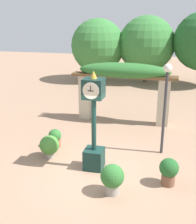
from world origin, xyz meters
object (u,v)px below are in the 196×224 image
potted_plant_near_right (112,178)px  potted_plant_far_right (49,145)px  pedestal_clock (94,125)px  potted_plant_far_left (169,170)px  lamp_post (166,94)px  potted_plant_near_left (55,138)px

potted_plant_near_right → potted_plant_far_right: bearing=149.2°
pedestal_clock → potted_plant_far_left: size_ratio=3.84×
pedestal_clock → potted_plant_near_right: pedestal_clock is taller
potted_plant_near_right → lamp_post: lamp_post is taller
potted_plant_near_left → potted_plant_far_left: potted_plant_far_left is taller
pedestal_clock → potted_plant_far_right: (-1.68, 0.30, -1.04)m
pedestal_clock → potted_plant_near_right: size_ratio=3.67×
potted_plant_near_right → lamp_post: (1.20, 2.88, 1.70)m
potted_plant_far_left → potted_plant_near_right: bearing=-150.5°
potted_plant_near_right → potted_plant_far_right: potted_plant_near_right is taller
potted_plant_near_right → pedestal_clock: bearing=125.2°
potted_plant_far_left → lamp_post: size_ratio=0.26×
potted_plant_far_right → lamp_post: lamp_post is taller
potted_plant_near_right → potted_plant_far_left: size_ratio=1.05×
potted_plant_near_left → lamp_post: (3.90, 0.51, 1.82)m
potted_plant_near_right → potted_plant_far_left: potted_plant_near_right is taller
lamp_post → potted_plant_near_left: bearing=-172.5°
potted_plant_near_right → lamp_post: size_ratio=0.27×
potted_plant_near_left → pedestal_clock: bearing=-32.1°
potted_plant_far_left → potted_plant_near_left: bearing=159.8°
potted_plant_near_left → potted_plant_far_right: (0.17, -0.86, 0.09)m
pedestal_clock → potted_plant_far_right: pedestal_clock is taller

